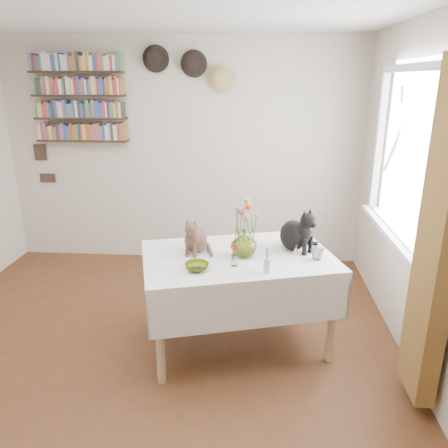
# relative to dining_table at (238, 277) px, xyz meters

# --- Properties ---
(room) EXTENTS (4.08, 4.58, 2.58)m
(room) POSITION_rel_dining_table_xyz_m (-0.70, -0.48, 0.67)
(room) COLOR brown
(room) RESTS_ON ground
(window) EXTENTS (0.12, 1.52, 1.32)m
(window) POSITION_rel_dining_table_xyz_m (1.27, 0.32, 0.82)
(window) COLOR white
(window) RESTS_ON room
(curtain) EXTENTS (0.12, 0.38, 2.10)m
(curtain) POSITION_rel_dining_table_xyz_m (1.20, -0.60, 0.57)
(curtain) COLOR brown
(curtain) RESTS_ON room
(dining_table) EXTENTS (1.63, 1.27, 0.77)m
(dining_table) POSITION_rel_dining_table_xyz_m (0.00, 0.00, 0.00)
(dining_table) COLOR white
(dining_table) RESTS_ON room
(tabby_cat) EXTENTS (0.24, 0.28, 0.29)m
(tabby_cat) POSITION_rel_dining_table_xyz_m (-0.33, 0.06, 0.34)
(tabby_cat) COLOR brown
(tabby_cat) RESTS_ON dining_table
(black_cat) EXTENTS (0.38, 0.38, 0.35)m
(black_cat) POSITION_rel_dining_table_xyz_m (0.43, 0.17, 0.37)
(black_cat) COLOR black
(black_cat) RESTS_ON dining_table
(flower_vase) EXTENTS (0.21, 0.21, 0.21)m
(flower_vase) POSITION_rel_dining_table_xyz_m (0.05, -0.01, 0.29)
(flower_vase) COLOR #99B031
(flower_vase) RESTS_ON dining_table
(green_bowl) EXTENTS (0.18, 0.18, 0.05)m
(green_bowl) POSITION_rel_dining_table_xyz_m (-0.28, -0.30, 0.22)
(green_bowl) COLOR #99B031
(green_bowl) RESTS_ON dining_table
(drinking_glass) EXTENTS (0.13, 0.13, 0.09)m
(drinking_glass) POSITION_rel_dining_table_xyz_m (0.59, -0.05, 0.23)
(drinking_glass) COLOR white
(drinking_glass) RESTS_ON dining_table
(candlestick) EXTENTS (0.05, 0.05, 0.19)m
(candlestick) POSITION_rel_dining_table_xyz_m (0.21, -0.30, 0.25)
(candlestick) COLOR white
(candlestick) RESTS_ON dining_table
(berry_jar) EXTENTS (0.05, 0.05, 0.20)m
(berry_jar) POSITION_rel_dining_table_xyz_m (-0.02, -0.20, 0.28)
(berry_jar) COLOR white
(berry_jar) RESTS_ON dining_table
(porcelain_figurine) EXTENTS (0.05, 0.05, 0.09)m
(porcelain_figurine) POSITION_rel_dining_table_xyz_m (0.44, 0.06, 0.23)
(porcelain_figurine) COLOR white
(porcelain_figurine) RESTS_ON dining_table
(flower_bouquet) EXTENTS (0.17, 0.13, 0.39)m
(flower_bouquet) POSITION_rel_dining_table_xyz_m (0.05, -0.00, 0.53)
(flower_bouquet) COLOR #4C7233
(flower_bouquet) RESTS_ON flower_vase
(bookshelf_unit) EXTENTS (1.00, 0.16, 0.91)m
(bookshelf_unit) POSITION_rel_dining_table_xyz_m (-1.80, 1.68, 1.26)
(bookshelf_unit) COLOR #2E2112
(bookshelf_unit) RESTS_ON room
(wall_hats) EXTENTS (0.98, 0.09, 0.48)m
(wall_hats) POSITION_rel_dining_table_xyz_m (-0.58, 1.70, 1.59)
(wall_hats) COLOR black
(wall_hats) RESTS_ON room
(wall_art_plaques) EXTENTS (0.21, 0.02, 0.44)m
(wall_art_plaques) POSITION_rel_dining_table_xyz_m (-2.33, 1.75, 0.55)
(wall_art_plaques) COLOR #38281E
(wall_art_plaques) RESTS_ON room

